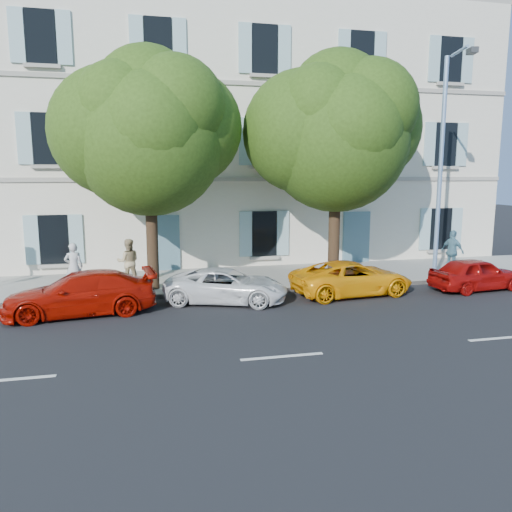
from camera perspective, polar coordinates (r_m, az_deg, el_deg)
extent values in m
plane|color=black|center=(15.66, -1.04, -6.34)|extent=(90.00, 90.00, 0.00)
cube|color=#A09E96|center=(19.89, -3.69, -2.71)|extent=(36.00, 4.50, 0.15)
cube|color=#9E998E|center=(17.80, -2.56, -4.14)|extent=(36.00, 0.16, 0.16)
cube|color=silver|center=(25.20, -6.01, 13.36)|extent=(28.00, 7.00, 12.00)
imported|color=#9F0F04|center=(16.10, -19.44, -4.05)|extent=(4.66, 2.31, 1.30)
imported|color=white|center=(16.63, -3.38, -3.40)|extent=(4.45, 3.09, 1.13)
imported|color=#FFA30A|center=(17.96, 10.89, -2.48)|extent=(4.52, 2.45, 1.20)
imported|color=#980B09|center=(20.02, 23.88, -1.89)|extent=(3.68, 1.79, 1.21)
cylinder|color=#3A2819|center=(18.12, -11.76, 1.41)|extent=(0.41, 0.41, 3.28)
ellipsoid|color=#3D6319|center=(17.99, -12.16, 12.85)|extent=(5.24, 5.24, 5.77)
cylinder|color=#3A2819|center=(19.51, 8.90, 2.11)|extent=(0.44, 0.44, 3.31)
ellipsoid|color=#395F18|center=(19.39, 9.18, 12.95)|extent=(5.38, 5.38, 5.92)
cylinder|color=#7293BF|center=(20.77, 20.32, 9.15)|extent=(0.17, 0.17, 8.42)
cylinder|color=#7293BF|center=(20.61, 22.23, 20.86)|extent=(0.46, 1.46, 0.11)
cube|color=#383A3D|center=(19.99, 23.49, 20.70)|extent=(0.37, 0.52, 0.19)
imported|color=silver|center=(18.69, -20.11, -1.17)|extent=(0.65, 0.46, 1.71)
imported|color=tan|center=(19.18, -14.38, -0.63)|extent=(0.85, 0.67, 1.71)
imported|color=teal|center=(22.34, 21.53, 0.49)|extent=(0.77, 1.12, 1.77)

